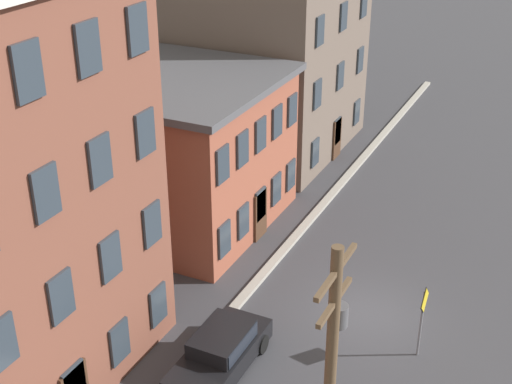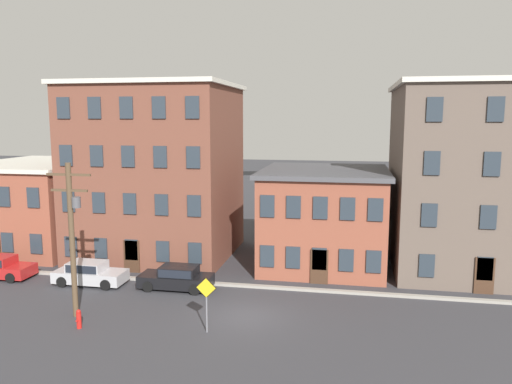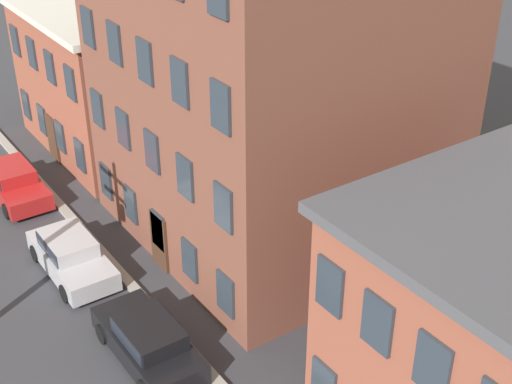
{
  "view_description": "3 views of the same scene",
  "coord_description": "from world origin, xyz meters",
  "views": [
    {
      "loc": [
        -21.12,
        -5.68,
        15.78
      ],
      "look_at": [
        -1.43,
        3.84,
        4.82
      ],
      "focal_mm": 50.0,
      "sensor_mm": 36.0,
      "label": 1
    },
    {
      "loc": [
        5.15,
        -24.3,
        10.22
      ],
      "look_at": [
        -0.41,
        4.71,
        5.89
      ],
      "focal_mm": 35.0,
      "sensor_mm": 36.0,
      "label": 2
    },
    {
      "loc": [
        10.33,
        -3.3,
        15.2
      ],
      "look_at": [
        -1.88,
        5.15,
        6.77
      ],
      "focal_mm": 50.0,
      "sensor_mm": 36.0,
      "label": 3
    }
  ],
  "objects": [
    {
      "name": "ground_plane",
      "position": [
        0.0,
        0.0,
        0.0
      ],
      "size": [
        200.0,
        200.0,
        0.0
      ],
      "primitive_type": "plane",
      "color": "#38383D"
    },
    {
      "name": "apartment_annex",
      "position": [
        13.01,
        11.47,
        6.32
      ],
      "size": [
        10.27,
        11.46,
        12.6
      ],
      "color": "#66564C",
      "rests_on": "ground_plane"
    },
    {
      "name": "caution_sign",
      "position": [
        -1.49,
        -2.29,
        1.86
      ],
      "size": [
        1.03,
        0.08,
        2.76
      ],
      "color": "slate",
      "rests_on": "ground_plane"
    },
    {
      "name": "kerb_strip",
      "position": [
        0.0,
        4.5,
        0.08
      ],
      "size": [
        56.0,
        0.36,
        0.16
      ],
      "primitive_type": "cube",
      "color": "#9E998E",
      "rests_on": "ground_plane"
    },
    {
      "name": "utility_pole",
      "position": [
        -8.75,
        -1.64,
        4.54
      ],
      "size": [
        2.4,
        0.44,
        8.05
      ],
      "color": "brown",
      "rests_on": "ground_plane"
    },
    {
      "name": "car_black",
      "position": [
        -5.03,
        3.39,
        0.75
      ],
      "size": [
        4.4,
        1.92,
        1.43
      ],
      "color": "black",
      "rests_on": "ground_plane"
    },
    {
      "name": "apartment_far",
      "position": [
        3.36,
        10.63,
        3.39
      ],
      "size": [
        8.73,
        9.79,
        6.74
      ],
      "color": "brown",
      "rests_on": "ground_plane"
    }
  ]
}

